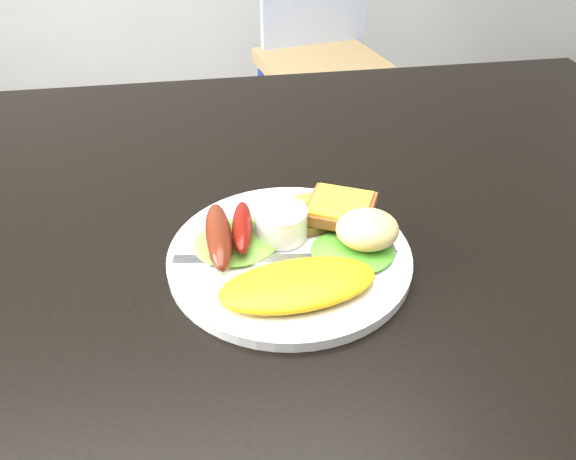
# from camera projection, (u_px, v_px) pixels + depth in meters

# --- Properties ---
(dining_table) EXTENTS (1.20, 0.80, 0.04)m
(dining_table) POSITION_uv_depth(u_px,v_px,m) (293.00, 211.00, 0.69)
(dining_table) COLOR black
(dining_table) RESTS_ON ground
(dining_chair) EXTENTS (0.45, 0.45, 0.05)m
(dining_chair) POSITION_uv_depth(u_px,v_px,m) (323.00, 66.00, 1.88)
(dining_chair) COLOR tan
(dining_chair) RESTS_ON ground
(plate) EXTENTS (0.25, 0.25, 0.01)m
(plate) POSITION_uv_depth(u_px,v_px,m) (290.00, 256.00, 0.58)
(plate) COLOR white
(plate) RESTS_ON dining_table
(lettuce_left) EXTENTS (0.12, 0.11, 0.01)m
(lettuce_left) POSITION_uv_depth(u_px,v_px,m) (237.00, 241.00, 0.58)
(lettuce_left) COLOR #5EA039
(lettuce_left) RESTS_ON plate
(lettuce_right) EXTENTS (0.09, 0.08, 0.01)m
(lettuce_right) POSITION_uv_depth(u_px,v_px,m) (352.00, 251.00, 0.57)
(lettuce_right) COLOR #3F881C
(lettuce_right) RESTS_ON plate
(omelette) EXTENTS (0.16, 0.08, 0.02)m
(omelette) POSITION_uv_depth(u_px,v_px,m) (298.00, 284.00, 0.52)
(omelette) COLOR yellow
(omelette) RESTS_ON plate
(sausage_a) EXTENTS (0.03, 0.11, 0.03)m
(sausage_a) POSITION_uv_depth(u_px,v_px,m) (219.00, 236.00, 0.56)
(sausage_a) COLOR #5A1412
(sausage_a) RESTS_ON lettuce_left
(sausage_b) EXTENTS (0.03, 0.09, 0.02)m
(sausage_b) POSITION_uv_depth(u_px,v_px,m) (242.00, 227.00, 0.57)
(sausage_b) COLOR #670F09
(sausage_b) RESTS_ON lettuce_left
(ramekin) EXTENTS (0.07, 0.07, 0.03)m
(ramekin) POSITION_uv_depth(u_px,v_px,m) (281.00, 223.00, 0.58)
(ramekin) COLOR white
(ramekin) RESTS_ON plate
(toast_a) EXTENTS (0.08, 0.08, 0.01)m
(toast_a) POSITION_uv_depth(u_px,v_px,m) (310.00, 214.00, 0.61)
(toast_a) COLOR brown
(toast_a) RESTS_ON plate
(toast_b) EXTENTS (0.09, 0.09, 0.01)m
(toast_b) POSITION_uv_depth(u_px,v_px,m) (340.00, 208.00, 0.60)
(toast_b) COLOR brown
(toast_b) RESTS_ON toast_a
(potato_salad) EXTENTS (0.07, 0.06, 0.03)m
(potato_salad) POSITION_uv_depth(u_px,v_px,m) (367.00, 229.00, 0.56)
(potato_salad) COLOR beige
(potato_salad) RESTS_ON lettuce_right
(fork) EXTENTS (0.17, 0.04, 0.00)m
(fork) POSITION_uv_depth(u_px,v_px,m) (257.00, 260.00, 0.56)
(fork) COLOR #ADAFB7
(fork) RESTS_ON plate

